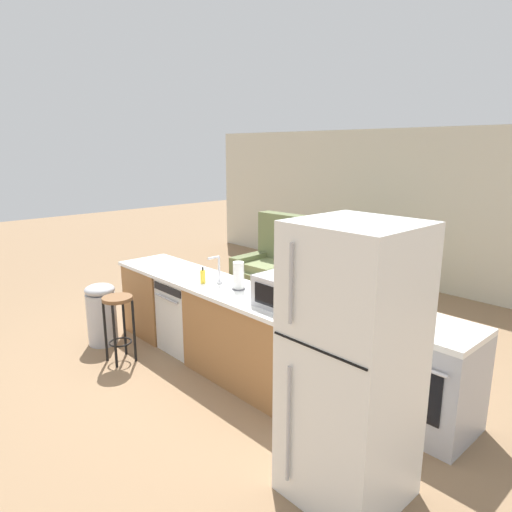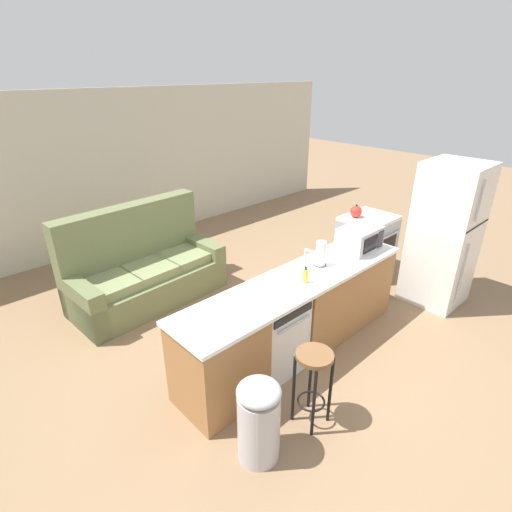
{
  "view_description": "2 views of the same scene",
  "coord_description": "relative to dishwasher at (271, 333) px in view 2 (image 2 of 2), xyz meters",
  "views": [
    {
      "loc": [
        3.89,
        -2.81,
        2.29
      ],
      "look_at": [
        0.29,
        0.52,
        1.12
      ],
      "focal_mm": 32.0,
      "sensor_mm": 36.0,
      "label": 1
    },
    {
      "loc": [
        -2.66,
        -2.33,
        2.86
      ],
      "look_at": [
        0.2,
        0.7,
        0.91
      ],
      "focal_mm": 28.0,
      "sensor_mm": 36.0,
      "label": 2
    }
  ],
  "objects": [
    {
      "name": "bar_stool",
      "position": [
        -0.25,
        -0.76,
        0.11
      ],
      "size": [
        0.32,
        0.32,
        0.74
      ],
      "color": "brown",
      "rests_on": "ground_plane"
    },
    {
      "name": "refrigerator",
      "position": [
        2.6,
        -0.55,
        0.51
      ],
      "size": [
        0.72,
        0.73,
        1.87
      ],
      "color": "white",
      "rests_on": "ground_plane"
    },
    {
      "name": "trash_bin",
      "position": [
        -0.83,
        -0.7,
        -0.04
      ],
      "size": [
        0.35,
        0.35,
        0.74
      ],
      "color": "#B7B7BC",
      "rests_on": "ground_plane"
    },
    {
      "name": "microwave",
      "position": [
        1.48,
        -0.0,
        0.62
      ],
      "size": [
        0.5,
        0.37,
        0.28
      ],
      "color": "#B7B7BC",
      "rests_on": "kitchen_counter"
    },
    {
      "name": "soap_bottle",
      "position": [
        0.39,
        -0.1,
        0.55
      ],
      "size": [
        0.06,
        0.06,
        0.18
      ],
      "color": "yellow",
      "rests_on": "kitchen_counter"
    },
    {
      "name": "stove_range",
      "position": [
        2.6,
        0.55,
        0.03
      ],
      "size": [
        0.76,
        0.68,
        0.9
      ],
      "color": "#A8AAB2",
      "rests_on": "ground_plane"
    },
    {
      "name": "wall_back",
      "position": [
        0.55,
        4.2,
        0.88
      ],
      "size": [
        10.0,
        0.06,
        2.6
      ],
      "color": "beige",
      "rests_on": "ground_plane"
    },
    {
      "name": "sink_faucet",
      "position": [
        0.52,
        0.01,
        0.61
      ],
      "size": [
        0.07,
        0.18,
        0.3
      ],
      "color": "silver",
      "rests_on": "kitchen_counter"
    },
    {
      "name": "paper_towel_roll",
      "position": [
        0.81,
        0.04,
        0.62
      ],
      "size": [
        0.14,
        0.14,
        0.28
      ],
      "color": "#4C4C51",
      "rests_on": "kitchen_counter"
    },
    {
      "name": "couch",
      "position": [
        -0.24,
        2.18,
        -0.03
      ],
      "size": [
        2.04,
        1.0,
        1.27
      ],
      "color": "#667047",
      "rests_on": "ground_plane"
    },
    {
      "name": "ground_plane",
      "position": [
        0.25,
        0.0,
        -0.42
      ],
      "size": [
        24.0,
        24.0,
        0.0
      ],
      "primitive_type": "plane",
      "color": "#896B4C"
    },
    {
      "name": "kitchen_counter",
      "position": [
        0.49,
        0.0,
        -0.0
      ],
      "size": [
        2.94,
        0.66,
        0.9
      ],
      "color": "#9E6B3D",
      "rests_on": "ground_plane"
    },
    {
      "name": "kettle",
      "position": [
        2.43,
        0.68,
        0.56
      ],
      "size": [
        0.21,
        0.17,
        0.19
      ],
      "color": "red",
      "rests_on": "stove_range"
    },
    {
      "name": "dishwasher",
      "position": [
        0.0,
        0.0,
        0.0
      ],
      "size": [
        0.58,
        0.61,
        0.84
      ],
      "color": "silver",
      "rests_on": "ground_plane"
    }
  ]
}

